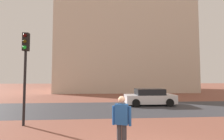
{
  "coord_description": "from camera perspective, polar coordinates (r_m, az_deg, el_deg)",
  "views": [
    {
      "loc": [
        -1.06,
        -4.05,
        2.27
      ],
      "look_at": [
        -0.13,
        9.44,
        3.03
      ],
      "focal_mm": 24.86,
      "sensor_mm": 36.0,
      "label": 1
    }
  ],
  "objects": [
    {
      "name": "ground_plane",
      "position": [
        14.28,
        0.36,
        -12.37
      ],
      "size": [
        120.0,
        120.0,
        0.0
      ],
      "primitive_type": "plane",
      "color": "brown"
    },
    {
      "name": "street_asphalt_strip",
      "position": [
        12.22,
        1.13,
        -13.92
      ],
      "size": [
        120.0,
        6.09,
        0.0
      ],
      "primitive_type": "cube",
      "color": "#38383D",
      "rests_on": "ground_plane"
    },
    {
      "name": "landmark_building",
      "position": [
        32.03,
        4.13,
        11.02
      ],
      "size": [
        23.26,
        15.02,
        34.35
      ],
      "color": "beige",
      "rests_on": "ground_plane"
    },
    {
      "name": "person_skater",
      "position": [
        5.09,
        3.59,
        -18.13
      ],
      "size": [
        0.58,
        0.37,
        1.73
      ],
      "color": "#333338",
      "rests_on": "ground_plane"
    },
    {
      "name": "car_white",
      "position": [
        14.03,
        13.63,
        -9.66
      ],
      "size": [
        4.23,
        2.01,
        1.41
      ],
      "color": "silver",
      "rests_on": "ground_plane"
    },
    {
      "name": "traffic_light_pole",
      "position": [
        8.81,
        -29.29,
        3.17
      ],
      "size": [
        0.28,
        0.34,
        4.56
      ],
      "color": "black",
      "rests_on": "ground_plane"
    }
  ]
}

